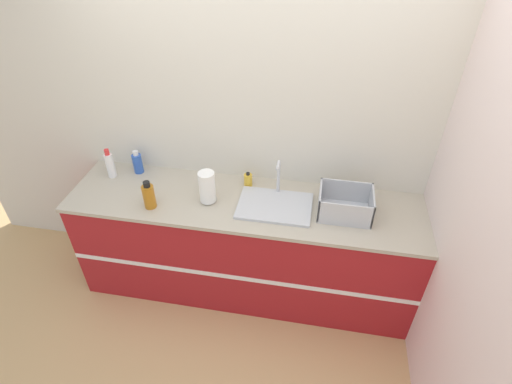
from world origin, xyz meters
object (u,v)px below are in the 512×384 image
sink (275,204)px  soap_dispenser (248,180)px  bottle_white_spray (110,165)px  bottle_amber (149,196)px  dish_rack (345,206)px  paper_towel_roll (207,187)px  bottle_blue (138,163)px

sink → soap_dispenser: sink is taller
bottle_white_spray → bottle_amber: 0.53m
sink → dish_rack: bearing=1.2°
paper_towel_roll → soap_dispenser: size_ratio=2.17×
bottle_white_spray → bottle_amber: bearing=-34.6°
paper_towel_roll → soap_dispenser: (0.25, 0.24, -0.07)m
dish_rack → soap_dispenser: 0.75m
bottle_white_spray → soap_dispenser: 1.07m
sink → bottle_amber: sink is taller
paper_towel_roll → soap_dispenser: paper_towel_roll is taller
dish_rack → bottle_blue: bearing=172.0°
sink → bottle_white_spray: (-1.30, 0.14, 0.09)m
bottle_amber → soap_dispenser: bottle_amber is taller
bottle_white_spray → bottle_blue: 0.20m
bottle_white_spray → bottle_amber: size_ratio=1.13×
bottle_blue → soap_dispenser: (0.89, -0.02, -0.03)m
dish_rack → paper_towel_roll: bearing=-177.8°
bottle_amber → soap_dispenser: size_ratio=1.89×
sink → paper_towel_roll: sink is taller
bottle_amber → bottle_blue: bottle_amber is taller
sink → paper_towel_roll: bearing=-176.9°
bottle_amber → dish_rack: bearing=7.1°
paper_towel_roll → bottle_amber: paper_towel_roll is taller
paper_towel_roll → bottle_white_spray: 0.84m
paper_towel_roll → bottle_blue: paper_towel_roll is taller
paper_towel_roll → bottle_blue: (-0.64, 0.26, -0.04)m
paper_towel_roll → sink: bearing=3.1°
paper_towel_roll → dish_rack: paper_towel_roll is taller
paper_towel_roll → bottle_amber: size_ratio=1.15×
dish_rack → soap_dispenser: (-0.72, 0.20, -0.02)m
sink → bottle_blue: (-1.12, 0.24, 0.07)m
bottle_amber → soap_dispenser: (0.63, 0.37, -0.04)m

